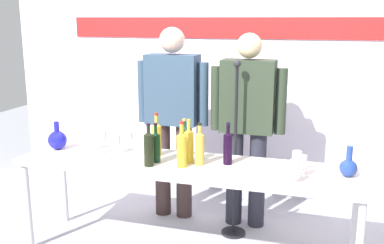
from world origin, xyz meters
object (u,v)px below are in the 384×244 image
Objects in this scene: wine_bottle_1 at (200,147)px; wine_bottle_2 at (228,147)px; wine_glass_left_4 at (129,136)px; microphone_stand at (235,180)px; wine_bottle_3 at (182,148)px; wine_bottle_7 at (184,139)px; wine_bottle_5 at (156,146)px; display_table at (186,171)px; wine_glass_left_3 at (92,139)px; wine_glass_left_2 at (116,140)px; presenter_right at (247,118)px; wine_glass_right_1 at (294,167)px; presenter_left at (173,110)px; wine_bottle_0 at (189,145)px; wine_glass_right_0 at (297,157)px; wine_glass_left_0 at (102,136)px; wine_bottle_4 at (149,148)px; wine_bottle_6 at (157,138)px; decanter_blue_right at (348,167)px; decanter_blue_left at (57,139)px; wine_glass_left_1 at (97,142)px; wine_glass_right_2 at (302,162)px.

wine_bottle_1 is 1.01× the size of wine_bottle_2.
microphone_stand is (0.83, 0.19, -0.35)m from wine_glass_left_4.
wine_bottle_3 is 1.15× the size of wine_bottle_7.
display_table is at bearing 7.28° from wine_bottle_5.
wine_glass_left_3 is at bearing 167.20° from wine_bottle_5.
wine_glass_left_2 is 1.00m from microphone_stand.
wine_bottle_1 is (-0.23, -0.66, -0.08)m from presenter_right.
microphone_stand is (0.17, 0.44, -0.38)m from wine_bottle_1.
wine_glass_right_1 is (0.49, -0.27, -0.02)m from wine_bottle_2.
presenter_left is 0.66m from presenter_right.
wine_bottle_2 is 1.92× the size of wine_glass_right_1.
wine_bottle_0 reaches higher than wine_glass_right_0.
wine_bottle_0 reaches higher than wine_glass_left_2.
wine_bottle_5 is at bearing -20.01° from wine_glass_left_0.
wine_bottle_3 reaches higher than wine_glass_right_1.
wine_bottle_3 reaches higher than wine_bottle_5.
wine_bottle_4 is 0.40m from wine_glass_left_2.
wine_bottle_6 is at bearing -22.64° from wine_glass_left_4.
wine_bottle_0 is 0.11m from wine_bottle_3.
wine_glass_right_1 is (-0.00, -0.24, 0.00)m from wine_glass_right_0.
decanter_blue_right is 0.69× the size of wine_bottle_1.
display_table is at bearing 86.35° from wine_bottle_3.
wine_bottle_0 is (1.11, -0.02, 0.05)m from decanter_blue_left.
wine_glass_left_3 is at bearing 173.36° from wine_bottle_1.
wine_bottle_7 is 1.80× the size of wine_glass_right_1.
wine_glass_left_2 is at bearing 179.23° from decanter_blue_right.
wine_bottle_4 reaches higher than wine_glass_left_1.
wine_glass_left_3 is at bearing -135.52° from wine_glass_left_0.
wine_bottle_3 and wine_bottle_6 have the same top height.
wine_glass_right_2 reaches higher than wine_glass_left_1.
wine_glass_left_3 is (-0.49, -0.55, -0.15)m from presenter_left.
presenter_left reaches higher than decanter_blue_left.
presenter_left is (0.77, 0.61, 0.17)m from decanter_blue_left.
wine_bottle_6 is 0.32m from wine_glass_left_2.
wine_bottle_2 is (0.29, 0.07, 0.19)m from display_table.
wine_bottle_1 reaches higher than wine_bottle_5.
wine_bottle_4 is at bearing -81.33° from wine_bottle_6.
wine_glass_right_2 is (1.09, -0.17, -0.03)m from wine_bottle_6.
presenter_left is at bearing 48.74° from wine_glass_left_0.
wine_bottle_5 is at bearing 82.01° from wine_bottle_4.
wine_bottle_3 reaches higher than wine_glass_left_4.
wine_bottle_1 is 2.32× the size of wine_glass_left_1.
presenter_left is 0.80m from wine_bottle_4.
wine_glass_left_4 is at bearing 161.74° from wine_glass_right_1.
wine_bottle_1 is 0.21× the size of microphone_stand.
decanter_blue_left is 1.03m from wine_bottle_7.
wine_bottle_2 is 2.31× the size of wine_glass_left_1.
decanter_blue_left is 0.37m from wine_glass_left_1.
wine_bottle_0 is 1.05× the size of wine_bottle_1.
wine_glass_right_1 is 0.89m from microphone_stand.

